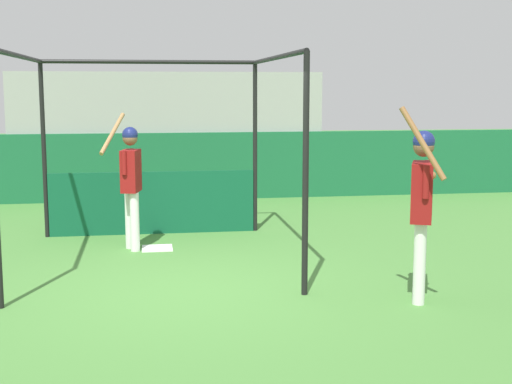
% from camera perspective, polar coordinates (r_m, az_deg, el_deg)
% --- Properties ---
extents(ground_plane, '(60.00, 60.00, 0.00)m').
position_cam_1_polar(ground_plane, '(8.36, -5.27, -7.84)').
color(ground_plane, '#477F38').
extents(outfield_wall, '(24.00, 0.12, 1.40)m').
position_cam_1_polar(outfield_wall, '(14.91, -6.92, 2.03)').
color(outfield_wall, '#196038').
rests_on(outfield_wall, ground).
extents(bleacher_section, '(6.50, 2.40, 2.68)m').
position_cam_1_polar(bleacher_section, '(16.11, -7.11, 4.77)').
color(bleacher_section, '#9E9E99').
rests_on(bleacher_section, ground).
extents(batting_cage, '(3.38, 3.78, 2.75)m').
position_cam_1_polar(batting_cage, '(10.62, -8.28, 2.33)').
color(batting_cage, black).
rests_on(batting_cage, ground).
extents(home_plate, '(0.44, 0.44, 0.02)m').
position_cam_1_polar(home_plate, '(10.51, -7.91, -4.47)').
color(home_plate, white).
rests_on(home_plate, ground).
extents(player_batter, '(0.59, 0.93, 1.95)m').
position_cam_1_polar(player_batter, '(10.34, -10.01, 1.27)').
color(player_batter, white).
rests_on(player_batter, ground).
extents(player_waiting, '(0.55, 0.82, 2.14)m').
position_cam_1_polar(player_waiting, '(7.86, 13.14, -0.46)').
color(player_waiting, white).
rests_on(player_waiting, ground).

